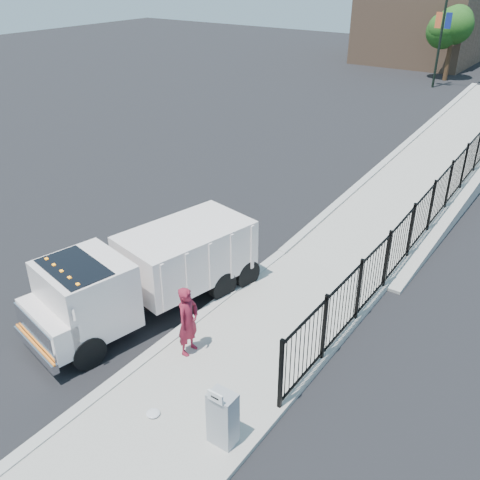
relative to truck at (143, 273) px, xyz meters
The scene contains 14 objects.
ground 2.16m from the truck, 34.32° to the left, with size 120.00×120.00×0.00m, color black.
sidewalk 3.72m from the truck, 16.99° to the right, with size 3.55×12.00×0.12m, color #9E998E.
curb 2.13m from the truck, 35.64° to the right, with size 0.30×12.00×0.16m, color #ADAAA3.
ramp 17.39m from the truck, 78.18° to the left, with size 3.95×24.00×1.70m, color #9E998E.
iron_fence 13.90m from the truck, 69.01° to the left, with size 0.10×28.00×1.80m, color black.
truck is the anchor object (origin of this frame).
worker 2.28m from the truck, 18.27° to the right, with size 0.67×0.44×1.85m, color maroon.
utility_cabinet 5.19m from the truck, 28.76° to the right, with size 0.55×0.40×1.25m, color gray.
arrow_sign 5.28m from the truck, 30.85° to the right, with size 0.35×0.04×0.22m, color white.
debris 4.16m from the truck, 44.23° to the right, with size 0.31×0.31×0.08m, color silver.
light_pole_0 34.40m from the truck, 93.97° to the left, with size 3.77×0.22×8.00m.
light_pole_2 42.38m from the truck, 93.93° to the left, with size 3.77×0.22×8.00m.
tree_0 37.60m from the truck, 94.14° to the left, with size 2.99×2.99×5.49m.
building 45.69m from the truck, 99.56° to the left, with size 10.00×10.00×8.00m, color #8C664C.
Camera 1 is at (7.82, -9.59, 8.86)m, focal length 40.00 mm.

